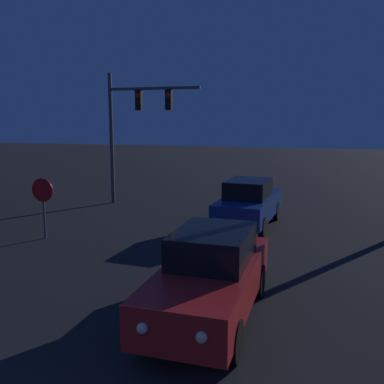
{
  "coord_description": "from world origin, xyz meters",
  "views": [
    {
      "loc": [
        3.86,
        -1.37,
        3.98
      ],
      "look_at": [
        0.0,
        11.73,
        1.65
      ],
      "focal_mm": 40.0,
      "sensor_mm": 36.0,
      "label": 1
    }
  ],
  "objects_px": {
    "car_far": "(249,203)",
    "traffic_signal_mast": "(133,118)",
    "stop_sign": "(43,197)",
    "car_near": "(211,275)"
  },
  "relations": [
    {
      "from": "car_near",
      "to": "stop_sign",
      "type": "bearing_deg",
      "value": -30.37
    },
    {
      "from": "traffic_signal_mast",
      "to": "stop_sign",
      "type": "relative_size",
      "value": 2.95
    },
    {
      "from": "car_far",
      "to": "traffic_signal_mast",
      "type": "height_order",
      "value": "traffic_signal_mast"
    },
    {
      "from": "stop_sign",
      "to": "car_far",
      "type": "bearing_deg",
      "value": 29.56
    },
    {
      "from": "car_near",
      "to": "traffic_signal_mast",
      "type": "relative_size",
      "value": 0.76
    },
    {
      "from": "stop_sign",
      "to": "traffic_signal_mast",
      "type": "bearing_deg",
      "value": 85.83
    },
    {
      "from": "car_near",
      "to": "stop_sign",
      "type": "relative_size",
      "value": 2.25
    },
    {
      "from": "car_near",
      "to": "car_far",
      "type": "bearing_deg",
      "value": -86.09
    },
    {
      "from": "car_near",
      "to": "stop_sign",
      "type": "distance_m",
      "value": 7.91
    },
    {
      "from": "car_far",
      "to": "stop_sign",
      "type": "height_order",
      "value": "stop_sign"
    }
  ]
}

